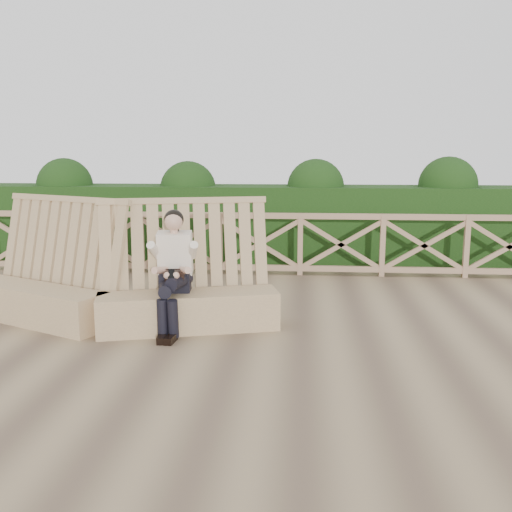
{
  "coord_description": "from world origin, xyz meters",
  "views": [
    {
      "loc": [
        0.72,
        -6.44,
        2.16
      ],
      "look_at": [
        0.18,
        0.4,
        0.9
      ],
      "focal_mm": 40.0,
      "sensor_mm": 36.0,
      "label": 1
    }
  ],
  "objects": [
    {
      "name": "guardrail",
      "position": [
        0.0,
        3.5,
        0.55
      ],
      "size": [
        10.1,
        0.09,
        1.1
      ],
      "color": "#967457",
      "rests_on": "ground"
    },
    {
      "name": "woman",
      "position": [
        -0.8,
        0.2,
        0.79
      ],
      "size": [
        0.44,
        0.91,
        1.47
      ],
      "rotation": [
        0.0,
        0.0,
        0.1
      ],
      "color": "black",
      "rests_on": "ground"
    },
    {
      "name": "ground",
      "position": [
        0.0,
        0.0,
        0.0
      ],
      "size": [
        60.0,
        60.0,
        0.0
      ],
      "primitive_type": "plane",
      "color": "brown",
      "rests_on": "ground"
    },
    {
      "name": "hedge",
      "position": [
        0.0,
        4.7,
        0.75
      ],
      "size": [
        12.0,
        1.2,
        1.5
      ],
      "primitive_type": "cube",
      "color": "black",
      "rests_on": "ground"
    },
    {
      "name": "bench",
      "position": [
        -1.65,
        0.38,
        0.4
      ],
      "size": [
        4.26,
        1.62,
        1.6
      ],
      "rotation": [
        0.0,
        0.0,
        0.01
      ],
      "color": "#9D7F59",
      "rests_on": "ground"
    }
  ]
}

